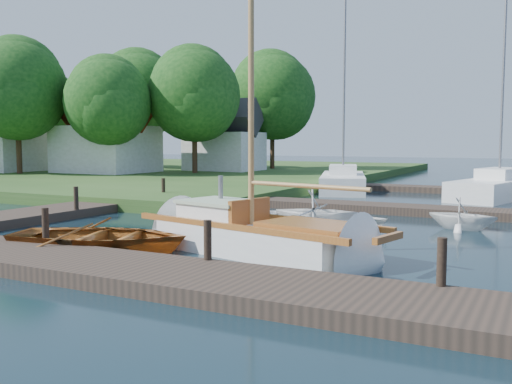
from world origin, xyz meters
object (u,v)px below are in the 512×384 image
at_px(tree_2, 108,101).
at_px(tree_7, 273,96).
at_px(mooring_post_2, 208,240).
at_px(mooring_post_3, 442,262).
at_px(tender_d, 462,212).
at_px(house_a, 106,137).
at_px(mooring_post_4, 76,198).
at_px(tree_4, 138,95).
at_px(house_b, 3,140).
at_px(mooring_post_1, 46,225).
at_px(tree_5, 47,108).
at_px(dinghy, 99,233).
at_px(tender_c, 320,216).
at_px(marina_boat_0, 343,180).
at_px(tender_a, 217,209).
at_px(tender_b, 316,208).
at_px(marina_boat_2, 499,186).
at_px(tree_1, 17,89).
at_px(house_c, 225,142).
at_px(mooring_post_5, 163,188).
at_px(sailboat, 263,240).
at_px(tree_3, 195,94).

height_order(tree_2, tree_7, tree_7).
bearing_deg(mooring_post_2, mooring_post_3, 0.00).
xyz_separation_m(tender_d, house_a, (-25.21, 12.51, 2.43)).
xyz_separation_m(tender_d, tree_2, (-23.21, 10.56, 4.72)).
relative_size(mooring_post_4, tree_4, 0.08).
relative_size(tender_d, tree_4, 0.21).
height_order(mooring_post_2, house_b, house_b).
xyz_separation_m(mooring_post_4, tree_4, (-15.00, 22.05, 5.67)).
relative_size(mooring_post_1, tree_5, 0.10).
height_order(mooring_post_1, dinghy, mooring_post_1).
relative_size(tender_c, marina_boat_0, 0.39).
xyz_separation_m(tender_a, tender_b, (3.67, -0.29, 0.27)).
bearing_deg(tender_d, tender_a, 112.27).
xyz_separation_m(marina_boat_2, tree_4, (-27.42, 7.72, 5.78)).
bearing_deg(mooring_post_3, marina_boat_2, 91.72).
relative_size(dinghy, tender_b, 1.73).
relative_size(tender_c, tree_1, 0.44).
bearing_deg(mooring_post_4, tree_7, 100.86).
bearing_deg(tree_7, tree_2, -116.57).
height_order(mooring_post_4, house_c, house_c).
bearing_deg(marina_boat_0, tender_b, 177.10).
bearing_deg(tree_1, mooring_post_5, -22.53).
bearing_deg(house_a, mooring_post_2, -44.33).
bearing_deg(mooring_post_5, tender_a, -35.43).
bearing_deg(marina_boat_0, mooring_post_4, 143.66).
bearing_deg(tree_7, marina_boat_2, -33.94).
relative_size(sailboat, tender_a, 2.64).
height_order(mooring_post_3, tree_2, tree_2).
bearing_deg(tree_4, mooring_post_5, -48.66).
relative_size(tree_1, tree_4, 0.95).
bearing_deg(house_a, tree_7, 51.47).
distance_m(marina_boat_0, marina_boat_2, 7.69).
height_order(marina_boat_0, house_b, marina_boat_0).
bearing_deg(tender_c, house_b, 61.84).
distance_m(marina_boat_0, tree_3, 13.34).
bearing_deg(tender_c, tree_3, 37.80).
bearing_deg(marina_boat_2, marina_boat_0, 103.69).
xyz_separation_m(tender_c, marina_boat_2, (4.03, 12.77, 0.17)).
distance_m(sailboat, marina_boat_0, 17.52).
xyz_separation_m(house_c, tree_3, (0.00, -3.95, 3.23)).
relative_size(tree_5, tree_7, 0.86).
distance_m(marina_boat_0, tree_7, 16.14).
height_order(mooring_post_5, dinghy, mooring_post_5).
bearing_deg(marina_boat_0, house_a, 66.83).
bearing_deg(dinghy, marina_boat_0, -18.29).
distance_m(mooring_post_1, tree_1, 27.58).
bearing_deg(tree_3, tender_a, -54.56).
bearing_deg(tree_3, mooring_post_3, -49.05).
bearing_deg(sailboat, tree_7, 128.21).
height_order(tender_c, tree_5, tree_5).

